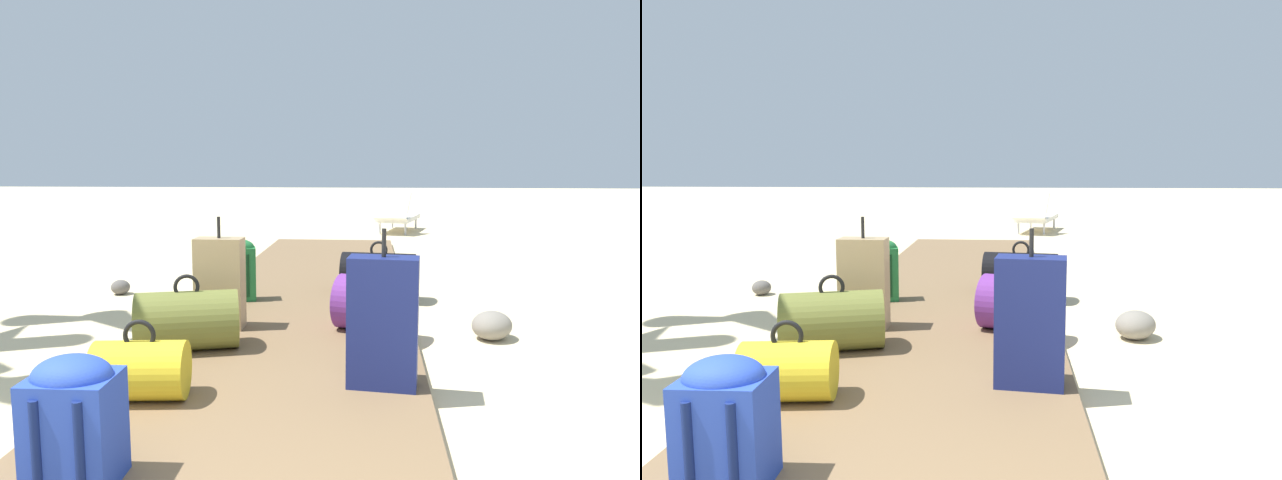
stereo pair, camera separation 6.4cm
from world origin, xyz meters
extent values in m
plane|color=beige|center=(0.00, 3.35, 0.00)|extent=(60.00, 60.00, 0.00)
cube|color=brown|center=(0.00, 4.19, 0.04)|extent=(1.80, 8.37, 0.08)
cylinder|color=#6B2D84|center=(0.58, 3.19, 0.28)|extent=(0.57, 0.52, 0.39)
torus|color=black|center=(0.58, 3.19, 0.50)|extent=(0.16, 0.07, 0.16)
cube|color=#237538|center=(-0.57, 4.05, 0.31)|extent=(0.34, 0.25, 0.47)
ellipsoid|color=#237538|center=(-0.57, 4.05, 0.55)|extent=(0.32, 0.23, 0.15)
cylinder|color=#113A1C|center=(-0.63, 3.94, 0.31)|extent=(0.04, 0.04, 0.37)
cylinder|color=#113A1C|center=(-0.48, 3.98, 0.31)|extent=(0.04, 0.04, 0.37)
cylinder|color=black|center=(0.66, 4.47, 0.27)|extent=(0.72, 0.45, 0.37)
torus|color=black|center=(0.66, 4.47, 0.48)|extent=(0.17, 0.04, 0.16)
cube|color=navy|center=(0.65, 2.12, 0.43)|extent=(0.39, 0.23, 0.70)
cylinder|color=black|center=(0.65, 2.12, 0.86)|extent=(0.02, 0.02, 0.15)
cylinder|color=gold|center=(-0.57, 1.84, 0.23)|extent=(0.49, 0.35, 0.30)
torus|color=black|center=(-0.57, 1.84, 0.41)|extent=(0.17, 0.04, 0.16)
cube|color=tan|center=(-0.50, 3.16, 0.41)|extent=(0.34, 0.19, 0.66)
cylinder|color=black|center=(-0.50, 3.16, 0.82)|extent=(0.02, 0.02, 0.15)
cube|color=#2847B7|center=(-0.50, 1.05, 0.29)|extent=(0.32, 0.26, 0.41)
ellipsoid|color=#2847B7|center=(-0.50, 1.05, 0.49)|extent=(0.30, 0.25, 0.16)
cylinder|color=navy|center=(-0.57, 0.92, 0.29)|extent=(0.04, 0.04, 0.33)
cylinder|color=navy|center=(-0.42, 0.92, 0.29)|extent=(0.04, 0.04, 0.33)
cylinder|color=olive|center=(-0.58, 2.65, 0.27)|extent=(0.72, 0.54, 0.38)
torus|color=black|center=(-0.58, 2.65, 0.49)|extent=(0.16, 0.07, 0.16)
cube|color=white|center=(1.12, 10.40, 0.26)|extent=(0.92, 1.50, 0.08)
cube|color=white|center=(0.97, 9.82, 0.54)|extent=(0.70, 0.62, 0.50)
cylinder|color=silver|center=(1.02, 11.00, 0.11)|extent=(0.04, 0.04, 0.22)
cylinder|color=silver|center=(1.49, 10.89, 0.11)|extent=(0.04, 0.04, 0.22)
cylinder|color=silver|center=(0.75, 9.92, 0.11)|extent=(0.04, 0.04, 0.22)
cylinder|color=silver|center=(1.22, 9.80, 0.11)|extent=(0.04, 0.04, 0.22)
ellipsoid|color=gray|center=(1.46, 3.31, 0.10)|extent=(0.41, 0.42, 0.21)
ellipsoid|color=#5B5651|center=(-1.86, 4.53, 0.07)|extent=(0.25, 0.25, 0.14)
camera|label=1|loc=(0.58, -0.90, 1.25)|focal=32.76mm
camera|label=2|loc=(0.51, -0.91, 1.25)|focal=32.76mm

